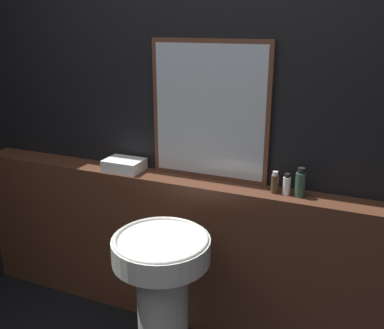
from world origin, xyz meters
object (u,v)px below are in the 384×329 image
Objects in this scene: towel_stack at (124,165)px; shampoo_bottle at (275,183)px; lotion_bottle at (300,183)px; pedestal_sink at (162,292)px; mirror at (210,112)px; conditioner_bottle at (287,185)px.

shampoo_bottle is at bearing 0.00° from towel_stack.
shampoo_bottle is 0.14m from lotion_bottle.
lotion_bottle is at bearing 40.51° from pedestal_sink.
mirror reaches higher than towel_stack.
mirror is at bearing 170.36° from conditioner_bottle.
pedestal_sink is 1.06× the size of mirror.
towel_stack is 1.08m from lotion_bottle.
towel_stack is at bearing 180.00° from conditioner_bottle.
shampoo_bottle is (0.41, -0.08, -0.34)m from mirror.
mirror is 0.59m from conditioner_bottle.
mirror is 0.64m from lotion_bottle.
mirror is 0.54m from shampoo_bottle.
mirror reaches higher than shampoo_bottle.
shampoo_bottle is 0.06m from conditioner_bottle.
lotion_bottle reaches higher than pedestal_sink.
towel_stack reaches higher than pedestal_sink.
towel_stack is at bearing 135.42° from pedestal_sink.
shampoo_bottle is at bearing 48.08° from pedestal_sink.
conditioner_bottle reaches higher than pedestal_sink.
towel_stack is 1.94× the size of shampoo_bottle.
lotion_bottle reaches higher than conditioner_bottle.
pedestal_sink is 5.29× the size of lotion_bottle.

